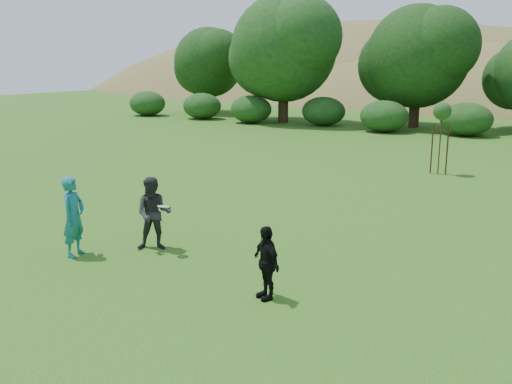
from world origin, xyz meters
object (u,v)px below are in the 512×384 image
sapling (442,113)px  player_teal (74,217)px  player_grey (154,214)px  player_black (266,262)px

sapling → player_teal: bearing=-107.2°
player_grey → sapling: bearing=40.4°
player_teal → sapling: 15.10m
player_grey → player_teal: bearing=-168.8°
player_teal → player_black: bearing=-103.3°
player_black → player_teal: bearing=-147.5°
player_grey → sapling: sapling is taller
player_teal → player_grey: size_ratio=1.06×
player_black → sapling: bearing=121.4°
player_black → sapling: sapling is taller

